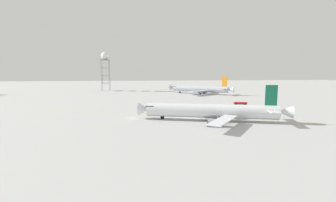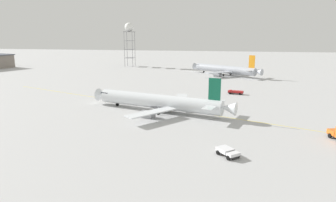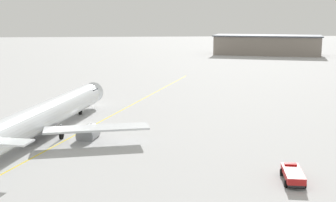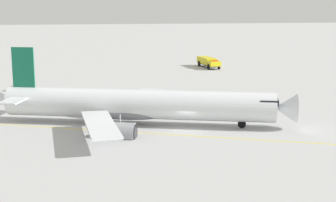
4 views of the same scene
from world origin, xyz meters
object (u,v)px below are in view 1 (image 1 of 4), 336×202
object	(u,v)px
airliner_main	(212,112)
radar_tower	(105,58)
airliner_secondary	(200,89)
ops_pickup_truck	(240,103)

from	to	relation	value
airliner_main	radar_tower	bearing A→B (deg)	-52.28
airliner_secondary	radar_tower	world-z (taller)	radar_tower
airliner_main	ops_pickup_truck	world-z (taller)	airliner_main
airliner_secondary	radar_tower	size ratio (longest dim) A/B	1.29
radar_tower	ops_pickup_truck	bearing A→B (deg)	128.55
airliner_main	ops_pickup_truck	size ratio (longest dim) A/B	7.58
airliner_main	airliner_secondary	distance (m)	82.46
ops_pickup_truck	airliner_secondary	bearing A→B (deg)	-73.37
airliner_secondary	ops_pickup_truck	world-z (taller)	airliner_secondary
airliner_main	ops_pickup_truck	xyz separation A→B (m)	(-21.68, -29.73, -1.86)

